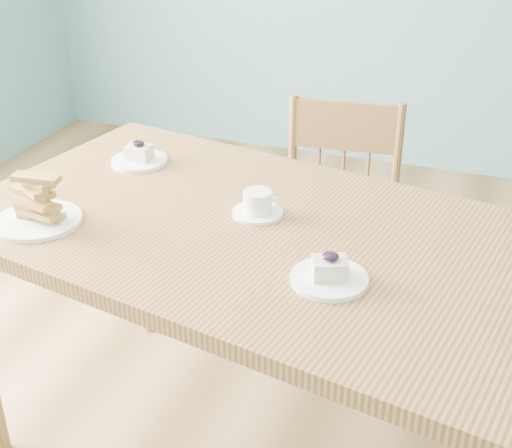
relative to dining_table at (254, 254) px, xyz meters
The scene contains 7 objects.
room 0.69m from the dining_table, 10.75° to the right, with size 5.01×5.01×2.71m.
dining_table is the anchor object (origin of this frame).
dining_chair 0.74m from the dining_table, 85.79° to the left, with size 0.45×0.43×0.90m.
cheesecake_plate_near 0.32m from the dining_table, 37.22° to the right, with size 0.17×0.17×0.07m.
cheesecake_plate_far 0.54m from the dining_table, 150.79° to the left, with size 0.17×0.17×0.07m.
coffee_cup 0.13m from the dining_table, 101.69° to the left, with size 0.13×0.13×0.07m.
biscotti_plate 0.56m from the dining_table, 161.87° to the right, with size 0.22×0.22×0.13m.
Camera 1 is at (0.24, -1.42, 1.66)m, focal length 50.00 mm.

